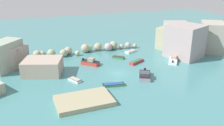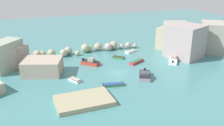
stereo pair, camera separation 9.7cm
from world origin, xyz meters
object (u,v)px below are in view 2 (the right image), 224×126
moored_boat_8 (90,62)px  moored_boat_5 (137,62)px  moored_boat_0 (75,80)px  moored_boat_4 (131,51)px  moored_boat_7 (113,85)px  stone_dock (84,101)px  moored_boat_2 (145,75)px  moored_boat_6 (93,97)px  moored_boat_9 (53,60)px  moored_boat_1 (173,60)px  moored_boat_3 (118,57)px

moored_boat_8 → moored_boat_5: bearing=30.5°
moored_boat_0 → moored_boat_8: bearing=-62.4°
moored_boat_4 → moored_boat_7: 22.69m
stone_dock → moored_boat_4: (19.65, 23.53, -0.16)m
moored_boat_2 → moored_boat_8: moored_boat_8 is taller
stone_dock → moored_boat_4: size_ratio=2.59×
moored_boat_6 → moored_boat_9: (-4.45, 23.04, -0.03)m
moored_boat_4 → moored_boat_5: bearing=51.8°
moored_boat_9 → moored_boat_1: bearing=-78.8°
moored_boat_3 → moored_boat_8: moored_boat_8 is taller
moored_boat_4 → moored_boat_6: size_ratio=0.85×
moored_boat_7 → moored_boat_3: bearing=74.6°
moored_boat_5 → moored_boat_6: size_ratio=1.01×
moored_boat_0 → moored_boat_9: bearing=-16.5°
moored_boat_0 → moored_boat_7: (6.85, -5.07, 0.01)m
moored_boat_2 → moored_boat_7: size_ratio=1.17×
moored_boat_4 → moored_boat_5: moored_boat_5 is taller
moored_boat_1 → moored_boat_7: size_ratio=1.17×
moored_boat_5 → moored_boat_1: bearing=-42.5°
stone_dock → moored_boat_9: size_ratio=1.70×
moored_boat_0 → moored_boat_1: (26.38, 3.00, 0.23)m
moored_boat_3 → moored_boat_9: (-16.81, 4.01, 0.04)m
moored_boat_6 → moored_boat_9: bearing=174.8°
moored_boat_1 → moored_boat_6: 27.48m
moored_boat_1 → stone_dock: bearing=152.7°
moored_boat_9 → moored_boat_2: bearing=-103.3°
stone_dock → moored_boat_2: bearing=21.5°
moored_boat_0 → moored_boat_6: moored_boat_6 is taller
moored_boat_9 → moored_boat_8: bearing=-92.9°
stone_dock → moored_boat_8: 18.82m
moored_boat_5 → moored_boat_3: bearing=95.3°
moored_boat_0 → moored_boat_5: bearing=-100.3°
moored_boat_7 → moored_boat_4: bearing=66.3°
moored_boat_4 → moored_boat_6: bearing=28.4°
moored_boat_0 → moored_boat_4: (19.26, 13.92, -0.03)m
moored_boat_0 → stone_dock: bearing=149.8°
moored_boat_4 → moored_boat_7: size_ratio=0.83×
moored_boat_0 → moored_boat_7: size_ratio=0.73×
moored_boat_7 → moored_boat_8: 13.35m
moored_boat_4 → moored_boat_9: 22.14m
stone_dock → moored_boat_4: bearing=50.1°
moored_boat_0 → moored_boat_5: moored_boat_5 is taller
moored_boat_3 → moored_boat_7: 16.84m
moored_boat_8 → moored_boat_7: bearing=-40.6°
moored_boat_5 → stone_dock: bearing=-167.1°
moored_boat_0 → moored_boat_3: (13.93, 10.22, -0.02)m
stone_dock → moored_boat_7: 8.55m
moored_boat_1 → moored_boat_4: size_ratio=1.42×
moored_boat_2 → moored_boat_7: (-7.85, -1.40, -0.32)m
moored_boat_5 → moored_boat_2: bearing=-132.4°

